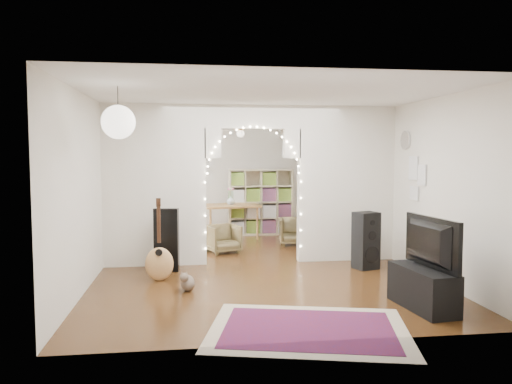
{
  "coord_description": "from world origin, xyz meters",
  "views": [
    {
      "loc": [
        -1.08,
        -8.47,
        1.88
      ],
      "look_at": [
        0.1,
        0.3,
        1.2
      ],
      "focal_mm": 35.0,
      "sensor_mm": 36.0,
      "label": 1
    }
  ],
  "objects": [
    {
      "name": "acoustic_guitar",
      "position": [
        -1.53,
        -1.08,
        0.45
      ],
      "size": [
        0.44,
        0.25,
        1.04
      ],
      "rotation": [
        0.0,
        0.0,
        -0.28
      ],
      "color": "#B17D47",
      "rests_on": "floor"
    },
    {
      "name": "dining_chair_left",
      "position": [
        -0.45,
        0.91,
        0.27
      ],
      "size": [
        0.73,
        0.74,
        0.53
      ],
      "primitive_type": "imported",
      "rotation": [
        0.0,
        0.0,
        0.35
      ],
      "color": "brown",
      "rests_on": "floor"
    },
    {
      "name": "bookcase",
      "position": [
        0.56,
        2.94,
        0.76
      ],
      "size": [
        1.5,
        0.43,
        1.52
      ],
      "primitive_type": "cube",
      "rotation": [
        0.0,
        0.0,
        -0.04
      ],
      "color": "tan",
      "rests_on": "floor"
    },
    {
      "name": "area_rug",
      "position": [
        0.17,
        -3.4,
        0.01
      ],
      "size": [
        2.42,
        2.04,
        0.02
      ],
      "primitive_type": "cube",
      "rotation": [
        0.0,
        0.0,
        -0.24
      ],
      "color": "maroon",
      "rests_on": "floor"
    },
    {
      "name": "tabby_cat",
      "position": [
        -1.12,
        -1.69,
        0.12
      ],
      "size": [
        0.28,
        0.44,
        0.3
      ],
      "rotation": [
        0.0,
        0.0,
        -0.36
      ],
      "color": "brown",
      "rests_on": "floor"
    },
    {
      "name": "ceiling_fan",
      "position": [
        0.0,
        2.0,
        2.4
      ],
      "size": [
        1.1,
        1.1,
        0.3
      ],
      "primitive_type": null,
      "color": "#D09145",
      "rests_on": "ceiling"
    },
    {
      "name": "guitar_case",
      "position": [
        -1.45,
        -0.5,
        0.51
      ],
      "size": [
        0.4,
        0.19,
        1.01
      ],
      "primitive_type": "cube",
      "rotation": [
        0.0,
        0.0,
        -0.17
      ],
      "color": "black",
      "rests_on": "floor"
    },
    {
      "name": "wall_clock",
      "position": [
        2.48,
        -0.6,
        2.1
      ],
      "size": [
        0.03,
        0.31,
        0.31
      ],
      "primitive_type": "cylinder",
      "rotation": [
        0.0,
        1.57,
        0.0
      ],
      "color": "white",
      "rests_on": "wall_right"
    },
    {
      "name": "wall_back",
      "position": [
        0.0,
        3.75,
        1.35
      ],
      "size": [
        5.0,
        0.02,
        2.7
      ],
      "primitive_type": "cube",
      "color": "silver",
      "rests_on": "floor"
    },
    {
      "name": "ceiling",
      "position": [
        0.0,
        0.0,
        2.7
      ],
      "size": [
        5.0,
        7.5,
        0.02
      ],
      "primitive_type": "cube",
      "color": "white",
      "rests_on": "wall_back"
    },
    {
      "name": "window",
      "position": [
        -2.47,
        1.8,
        1.5
      ],
      "size": [
        0.04,
        1.2,
        1.4
      ],
      "primitive_type": "cube",
      "color": "white",
      "rests_on": "wall_left"
    },
    {
      "name": "divider_wall",
      "position": [
        0.0,
        0.0,
        1.42
      ],
      "size": [
        5.0,
        0.2,
        2.7
      ],
      "color": "silver",
      "rests_on": "floor"
    },
    {
      "name": "picture_frames",
      "position": [
        2.48,
        -1.0,
        1.5
      ],
      "size": [
        0.02,
        0.5,
        0.7
      ],
      "primitive_type": null,
      "color": "white",
      "rests_on": "wall_right"
    },
    {
      "name": "floor",
      "position": [
        0.0,
        0.0,
        0.0
      ],
      "size": [
        7.5,
        7.5,
        0.0
      ],
      "primitive_type": "plane",
      "color": "black",
      "rests_on": "ground"
    },
    {
      "name": "media_console",
      "position": [
        1.71,
        -2.87,
        0.25
      ],
      "size": [
        0.51,
        1.04,
        0.5
      ],
      "primitive_type": "cube",
      "rotation": [
        0.0,
        0.0,
        0.12
      ],
      "color": "black",
      "rests_on": "floor"
    },
    {
      "name": "paper_lantern",
      "position": [
        -1.9,
        -2.4,
        2.25
      ],
      "size": [
        0.4,
        0.4,
        0.4
      ],
      "primitive_type": "sphere",
      "color": "white",
      "rests_on": "ceiling"
    },
    {
      "name": "dining_table",
      "position": [
        -0.17,
        2.48,
        0.68
      ],
      "size": [
        1.31,
        0.97,
        0.76
      ],
      "rotation": [
        0.0,
        0.0,
        0.15
      ],
      "color": "brown",
      "rests_on": "floor"
    },
    {
      "name": "tv",
      "position": [
        1.71,
        -2.87,
        0.81
      ],
      "size": [
        0.27,
        1.08,
        0.62
      ],
      "primitive_type": "imported",
      "rotation": [
        0.0,
        0.0,
        1.69
      ],
      "color": "black",
      "rests_on": "media_console"
    },
    {
      "name": "wall_front",
      "position": [
        0.0,
        -3.75,
        1.35
      ],
      "size": [
        5.0,
        0.02,
        2.7
      ],
      "primitive_type": "cube",
      "color": "silver",
      "rests_on": "floor"
    },
    {
      "name": "fairy_lights",
      "position": [
        0.0,
        -0.13,
        1.55
      ],
      "size": [
        1.64,
        0.04,
        1.6
      ],
      "primitive_type": null,
      "color": "#FFEABF",
      "rests_on": "divider_wall"
    },
    {
      "name": "floor_speaker",
      "position": [
        1.77,
        -0.73,
        0.46
      ],
      "size": [
        0.44,
        0.41,
        0.93
      ],
      "rotation": [
        0.0,
        0.0,
        0.33
      ],
      "color": "black",
      "rests_on": "floor"
    },
    {
      "name": "flower_vase",
      "position": [
        -0.17,
        2.48,
        0.85
      ],
      "size": [
        0.21,
        0.21,
        0.19
      ],
      "primitive_type": "imported",
      "rotation": [
        0.0,
        0.0,
        0.15
      ],
      "color": "white",
      "rests_on": "dining_table"
    },
    {
      "name": "wall_right",
      "position": [
        2.5,
        0.0,
        1.35
      ],
      "size": [
        0.02,
        7.5,
        2.7
      ],
      "primitive_type": "cube",
      "color": "silver",
      "rests_on": "floor"
    },
    {
      "name": "dining_chair_right",
      "position": [
        1.06,
        1.53,
        0.28
      ],
      "size": [
        0.67,
        0.69,
        0.56
      ],
      "primitive_type": "imported",
      "rotation": [
        0.0,
        0.0,
        -0.14
      ],
      "color": "brown",
      "rests_on": "floor"
    },
    {
      "name": "wall_left",
      "position": [
        -2.5,
        0.0,
        1.35
      ],
      "size": [
        0.02,
        7.5,
        2.7
      ],
      "primitive_type": "cube",
      "color": "silver",
      "rests_on": "floor"
    }
  ]
}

